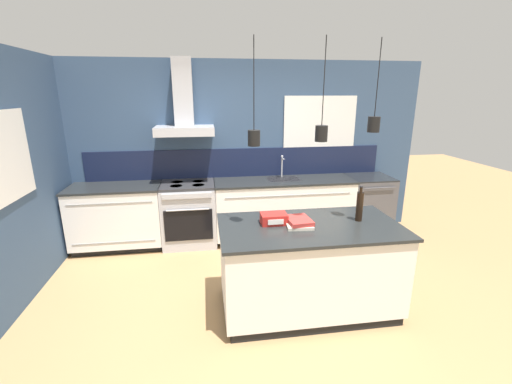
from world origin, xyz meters
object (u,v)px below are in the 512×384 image
Objects in this scene: bottle_on_island at (360,206)px; red_supply_box at (274,219)px; oven_range at (189,214)px; book_stack at (299,222)px; dishwasher at (367,205)px.

bottle_on_island is 1.42× the size of red_supply_box.
red_supply_box is at bearing -61.95° from oven_range.
book_stack reaches higher than oven_range.
dishwasher is at bearing 47.59° from book_stack.
book_stack reaches higher than dishwasher.
oven_range is at bearing -179.91° from dishwasher.
book_stack is at bearing -132.41° from dishwasher.
oven_range is 1.00× the size of dishwasher.
red_supply_box is (-1.84, -1.69, 0.50)m from dishwasher.
red_supply_box reaches higher than book_stack.
oven_range and dishwasher have the same top height.
book_stack is (1.13, -1.76, 0.49)m from oven_range.
red_supply_box is (-0.86, 0.04, -0.10)m from bottle_on_island.
book_stack is 1.31× the size of red_supply_box.
bottle_on_island is at bearing -44.61° from oven_range.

